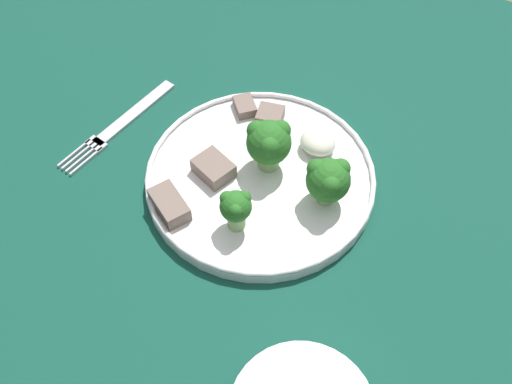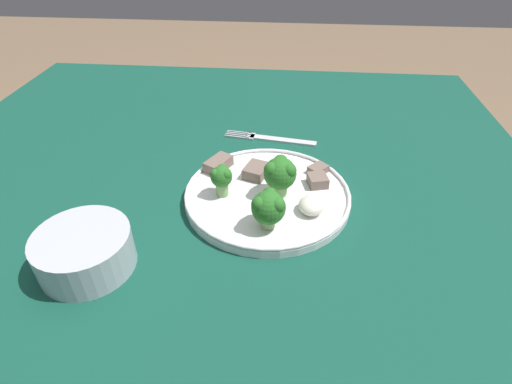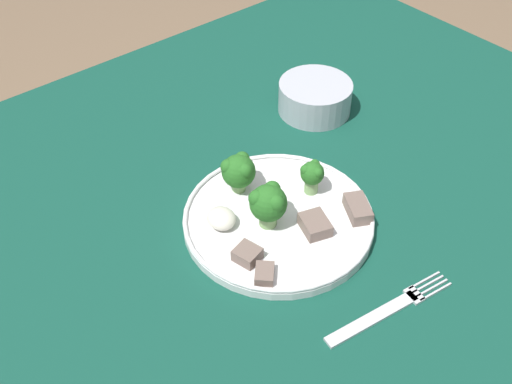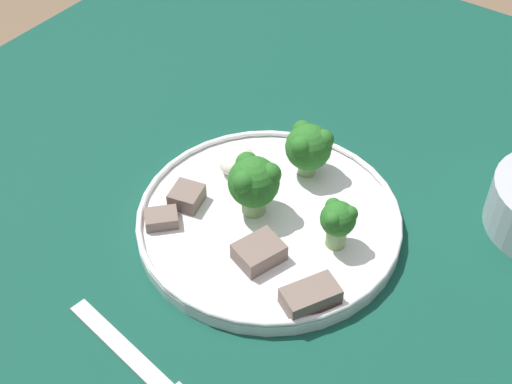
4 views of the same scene
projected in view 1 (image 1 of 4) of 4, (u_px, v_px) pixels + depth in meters
The scene contains 11 objects.
table at pixel (203, 270), 0.72m from camera, with size 1.10×1.11×0.72m.
dinner_plate at pixel (260, 177), 0.67m from camera, with size 0.26×0.26×0.02m.
fork at pixel (121, 124), 0.73m from camera, with size 0.05×0.18×0.00m.
broccoli_floret_near_rim_left at pixel (328, 180), 0.62m from camera, with size 0.05×0.05×0.06m.
broccoli_floret_center_left at pixel (269, 142), 0.65m from camera, with size 0.05×0.05×0.06m.
broccoli_floret_back_left at pixel (236, 207), 0.60m from camera, with size 0.03×0.03×0.05m.
meat_slice_front_slice at pixel (271, 117), 0.71m from camera, with size 0.04×0.04×0.02m.
meat_slice_middle_slice at pixel (245, 106), 0.72m from camera, with size 0.04×0.04×0.01m.
meat_slice_rear_slice at pixel (170, 203), 0.63m from camera, with size 0.06×0.05×0.02m.
meat_slice_edge_slice at pixel (213, 168), 0.66m from camera, with size 0.05×0.04×0.02m.
sauce_dollop at pixel (318, 142), 0.68m from camera, with size 0.04×0.04×0.02m.
Camera 1 is at (-0.22, 0.27, 1.26)m, focal length 42.00 mm.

